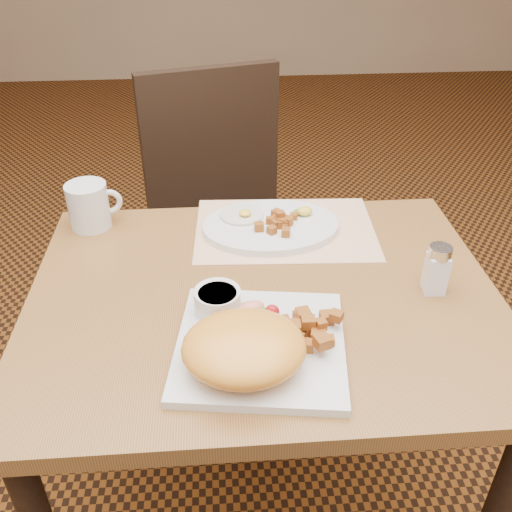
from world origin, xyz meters
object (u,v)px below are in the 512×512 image
at_px(plate_square, 260,345).
at_px(plate_oval, 271,226).
at_px(salt_shaker, 437,269).
at_px(table, 264,336).
at_px(coffee_mug, 90,206).
at_px(chair_far, 224,219).

distance_m(plate_square, plate_oval, 0.39).
distance_m(plate_oval, salt_shaker, 0.38).
bearing_deg(table, salt_shaker, -3.26).
bearing_deg(table, coffee_mug, 142.58).
relative_size(table, salt_shaker, 9.00).
height_order(table, coffee_mug, coffee_mug).
distance_m(table, coffee_mug, 0.49).
bearing_deg(chair_far, coffee_mug, 35.25).
bearing_deg(plate_oval, plate_square, -98.16).
bearing_deg(table, plate_square, -97.38).
relative_size(plate_oval, coffee_mug, 2.52).
bearing_deg(salt_shaker, plate_oval, 139.47).
bearing_deg(plate_oval, coffee_mug, 172.47).
bearing_deg(chair_far, salt_shaker, 104.60).
distance_m(chair_far, plate_square, 0.84).
distance_m(chair_far, salt_shaker, 0.82).
bearing_deg(chair_far, plate_oval, 87.74).
height_order(plate_oval, salt_shaker, salt_shaker).
height_order(plate_square, coffee_mug, coffee_mug).
distance_m(table, salt_shaker, 0.36).
xyz_separation_m(plate_square, plate_oval, (0.05, 0.38, 0.00)).
height_order(salt_shaker, coffee_mug, coffee_mug).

